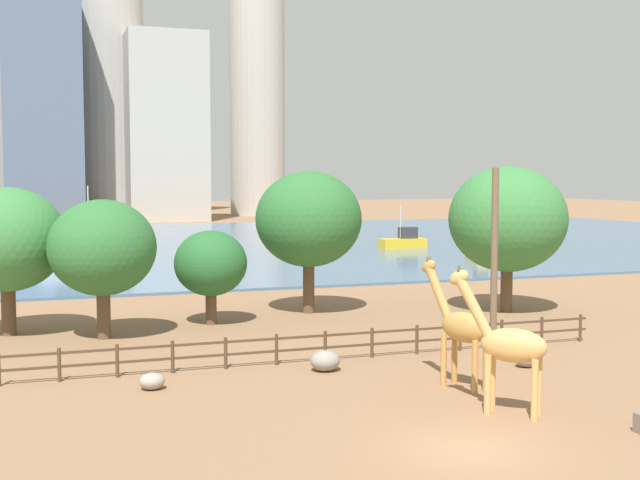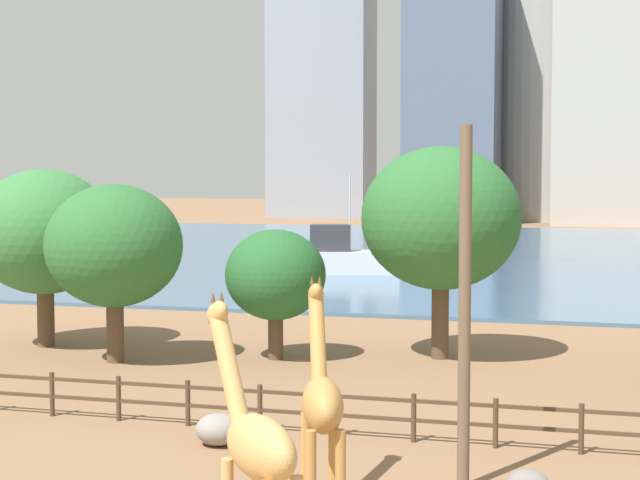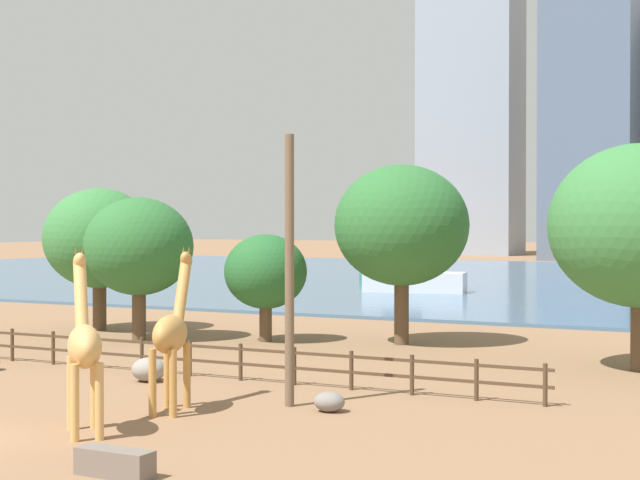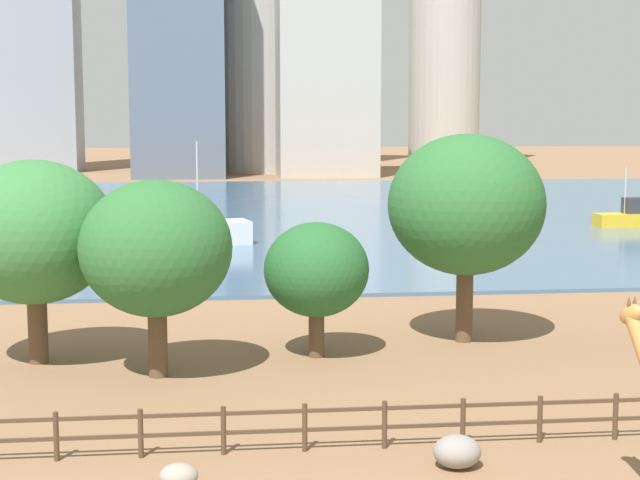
% 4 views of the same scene
% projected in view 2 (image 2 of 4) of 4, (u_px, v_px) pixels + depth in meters
% --- Properties ---
extents(ground_plane, '(400.00, 400.00, 0.00)m').
position_uv_depth(ground_plane, '(493.00, 251.00, 92.53)').
color(ground_plane, '#8C6647').
extents(harbor_water, '(180.00, 86.00, 0.20)m').
position_uv_depth(harbor_water, '(490.00, 252.00, 89.63)').
color(harbor_water, '#476B8C').
rests_on(harbor_water, ground).
extents(giraffe_tall, '(2.80, 2.81, 4.87)m').
position_uv_depth(giraffe_tall, '(256.00, 445.00, 17.24)').
color(giraffe_tall, tan).
rests_on(giraffe_tall, ground).
extents(giraffe_companion, '(1.70, 3.33, 4.81)m').
position_uv_depth(giraffe_companion, '(322.00, 402.00, 20.60)').
color(giraffe_companion, '#C18C47').
rests_on(giraffe_companion, ground).
extents(utility_pole, '(0.28, 0.28, 8.18)m').
position_uv_depth(utility_pole, '(465.00, 308.00, 21.91)').
color(utility_pole, brown).
rests_on(utility_pole, ground).
extents(boulder_small, '(1.22, 1.12, 0.84)m').
position_uv_depth(boulder_small, '(219.00, 429.00, 25.63)').
color(boulder_small, gray).
rests_on(boulder_small, ground).
extents(enclosure_fence, '(26.12, 0.14, 1.30)m').
position_uv_depth(enclosure_fence, '(262.00, 404.00, 27.03)').
color(enclosure_fence, '#4C3826').
rests_on(enclosure_fence, ground).
extents(tree_left_large, '(5.74, 5.74, 7.35)m').
position_uv_depth(tree_left_large, '(44.00, 232.00, 40.33)').
color(tree_left_large, brown).
rests_on(tree_left_large, ground).
extents(tree_center_broad, '(5.16, 5.16, 6.76)m').
position_uv_depth(tree_center_broad, '(114.00, 246.00, 36.87)').
color(tree_center_broad, brown).
rests_on(tree_center_broad, ground).
extents(tree_right_tall, '(6.13, 6.13, 8.20)m').
position_uv_depth(tree_right_tall, '(441.00, 219.00, 37.56)').
color(tree_right_tall, brown).
rests_on(tree_right_tall, ground).
extents(tree_right_small, '(3.87, 3.87, 5.02)m').
position_uv_depth(tree_right_small, '(275.00, 275.00, 37.53)').
color(tree_right_small, brown).
rests_on(tree_right_small, ground).
extents(boat_sailboat, '(8.20, 4.31, 7.01)m').
position_uv_depth(boat_sailboat, '(341.00, 257.00, 69.35)').
color(boat_sailboat, silver).
rests_on(boat_sailboat, harbor_water).
extents(boat_barge, '(4.10, 3.74, 1.80)m').
position_uv_depth(boat_barge, '(284.00, 253.00, 79.96)').
color(boat_barge, '#337259').
rests_on(boat_barge, harbor_water).
extents(skyline_tower_needle, '(13.43, 15.22, 42.83)m').
position_uv_depth(skyline_tower_needle, '(454.00, 81.00, 147.27)').
color(skyline_tower_needle, slate).
rests_on(skyline_tower_needle, ground).
extents(skyline_tower_glass, '(14.62, 14.64, 35.24)m').
position_uv_depth(skyline_tower_glass, '(605.00, 103.00, 142.12)').
color(skyline_tower_glass, '#B7B2A8').
rests_on(skyline_tower_glass, ground).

